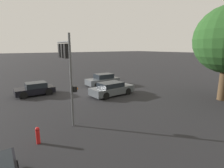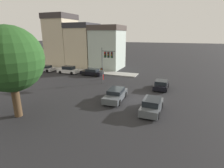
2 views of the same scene
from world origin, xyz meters
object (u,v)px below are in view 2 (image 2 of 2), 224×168
parked_car_0 (92,72)px  parked_car_2 (45,68)px  parked_car_1 (68,70)px  fire_hydrant (103,77)px  traffic_signal (106,58)px  crossing_car_2 (152,105)px  parked_car_4 (13,65)px  parked_car_3 (29,67)px  street_tree (10,60)px  crossing_car_0 (161,85)px  crossing_car_1 (116,95)px

parked_car_0 → parked_car_2: size_ratio=1.09×
parked_car_1 → fire_hydrant: bearing=165.7°
parked_car_0 → fire_hydrant: bearing=149.1°
parked_car_1 → traffic_signal: bearing=155.7°
crossing_car_2 → parked_car_2: size_ratio=1.08×
parked_car_4 → fire_hydrant: (-2.23, -24.18, -0.19)m
parked_car_4 → parked_car_3: bearing=-179.2°
traffic_signal → parked_car_0: size_ratio=1.30×
street_tree → parked_car_2: 22.63m
street_tree → parked_car_0: (18.28, 1.39, -4.96)m
traffic_signal → parked_car_4: size_ratio=1.41×
parked_car_2 → crossing_car_0: bearing=170.3°
parked_car_0 → parked_car_1: parked_car_1 is taller
parked_car_2 → parked_car_3: parked_car_3 is taller
traffic_signal → parked_car_1: (4.43, 10.40, -3.45)m
parked_car_4 → fire_hydrant: 24.29m
crossing_car_1 → parked_car_1: size_ratio=1.09×
parked_car_1 → parked_car_4: parked_car_1 is taller
fire_hydrant → parked_car_4: bearing=84.7°
parked_car_1 → parked_car_3: bearing=-2.2°
crossing_car_2 → parked_car_0: size_ratio=1.00×
crossing_car_2 → parked_car_3: crossing_car_2 is taller
parked_car_2 → traffic_signal: bearing=164.4°
traffic_signal → parked_car_2: traffic_signal is taller
crossing_car_0 → crossing_car_2: 8.41m
street_tree → crossing_car_2: (5.69, -12.10, -4.88)m
crossing_car_2 → parked_car_0: (12.60, 13.49, -0.09)m
street_tree → crossing_car_2: street_tree is taller
parked_car_2 → fire_hydrant: 14.66m
crossing_car_1 → parked_car_1: (10.62, 14.19, 0.03)m
parked_car_0 → fire_hydrant: 3.97m
parked_car_0 → fire_hydrant: parked_car_0 is taller
parked_car_1 → parked_car_4: bearing=-2.0°
crossing_car_0 → crossing_car_1: size_ratio=0.81×
street_tree → crossing_car_1: bearing=-44.7°
fire_hydrant → street_tree: bearing=173.1°
street_tree → parked_car_0: bearing=4.3°
parked_car_0 → crossing_car_2: bearing=138.7°
parked_car_2 → crossing_car_2: bearing=152.8°
parked_car_3 → parked_car_0: bearing=179.4°
crossing_car_2 → parked_car_4: 36.61m
street_tree → parked_car_1: (18.16, 6.73, -4.89)m
traffic_signal → crossing_car_2: bearing=48.4°
parked_car_2 → parked_car_0: bearing=-179.7°
traffic_signal → parked_car_3: size_ratio=1.41×
crossing_car_1 → traffic_signal: bearing=-151.6°
crossing_car_2 → fire_hydrant: bearing=45.5°
parked_car_2 → fire_hydrant: bearing=171.8°
traffic_signal → parked_car_1: bearing=-111.0°
parked_car_1 → fire_hydrant: 8.92m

